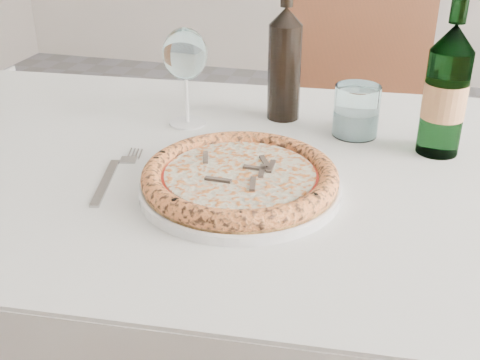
{
  "coord_description": "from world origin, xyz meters",
  "views": [
    {
      "loc": [
        0.09,
        -0.85,
        1.19
      ],
      "look_at": [
        -0.12,
        -0.07,
        0.78
      ],
      "focal_mm": 45.0,
      "sensor_mm": 36.0,
      "label": 1
    }
  ],
  "objects_px": {
    "tumbler": "(356,114)",
    "beer_bottle": "(446,91)",
    "chair_far": "(349,129)",
    "dining_table": "(255,211)",
    "plate": "(240,187)",
    "pizza": "(240,176)",
    "wine_glass": "(185,56)",
    "wine_bottle": "(285,62)"
  },
  "relations": [
    {
      "from": "pizza",
      "to": "wine_glass",
      "type": "bearing_deg",
      "value": 125.22
    },
    {
      "from": "plate",
      "to": "tumbler",
      "type": "bearing_deg",
      "value": 61.91
    },
    {
      "from": "tumbler",
      "to": "beer_bottle",
      "type": "xyz_separation_m",
      "value": [
        0.15,
        -0.04,
        0.07
      ]
    },
    {
      "from": "dining_table",
      "to": "pizza",
      "type": "distance_m",
      "value": 0.15
    },
    {
      "from": "tumbler",
      "to": "wine_bottle",
      "type": "relative_size",
      "value": 0.36
    },
    {
      "from": "tumbler",
      "to": "wine_bottle",
      "type": "xyz_separation_m",
      "value": [
        -0.15,
        0.05,
        0.07
      ]
    },
    {
      "from": "chair_far",
      "to": "beer_bottle",
      "type": "xyz_separation_m",
      "value": [
        0.2,
        -0.62,
        0.33
      ]
    },
    {
      "from": "wine_bottle",
      "to": "pizza",
      "type": "bearing_deg",
      "value": -89.96
    },
    {
      "from": "dining_table",
      "to": "plate",
      "type": "relative_size",
      "value": 4.8
    },
    {
      "from": "dining_table",
      "to": "wine_bottle",
      "type": "relative_size",
      "value": 5.65
    },
    {
      "from": "pizza",
      "to": "tumbler",
      "type": "distance_m",
      "value": 0.31
    },
    {
      "from": "wine_glass",
      "to": "tumbler",
      "type": "bearing_deg",
      "value": 5.6
    },
    {
      "from": "plate",
      "to": "wine_glass",
      "type": "height_order",
      "value": "wine_glass"
    },
    {
      "from": "chair_far",
      "to": "tumbler",
      "type": "xyz_separation_m",
      "value": [
        0.05,
        -0.58,
        0.26
      ]
    },
    {
      "from": "wine_glass",
      "to": "wine_bottle",
      "type": "relative_size",
      "value": 0.71
    },
    {
      "from": "pizza",
      "to": "beer_bottle",
      "type": "bearing_deg",
      "value": 38.51
    },
    {
      "from": "chair_far",
      "to": "pizza",
      "type": "relative_size",
      "value": 3.13
    },
    {
      "from": "chair_far",
      "to": "beer_bottle",
      "type": "distance_m",
      "value": 0.73
    },
    {
      "from": "tumbler",
      "to": "beer_bottle",
      "type": "distance_m",
      "value": 0.17
    },
    {
      "from": "tumbler",
      "to": "beer_bottle",
      "type": "relative_size",
      "value": 0.34
    },
    {
      "from": "chair_far",
      "to": "plate",
      "type": "height_order",
      "value": "chair_far"
    },
    {
      "from": "tumbler",
      "to": "pizza",
      "type": "bearing_deg",
      "value": -118.09
    },
    {
      "from": "plate",
      "to": "wine_glass",
      "type": "xyz_separation_m",
      "value": [
        -0.17,
        0.24,
        0.12
      ]
    },
    {
      "from": "plate",
      "to": "dining_table",
      "type": "bearing_deg",
      "value": 90.0
    },
    {
      "from": "chair_far",
      "to": "dining_table",
      "type": "bearing_deg",
      "value": -97.12
    },
    {
      "from": "wine_glass",
      "to": "beer_bottle",
      "type": "bearing_deg",
      "value": -1.25
    },
    {
      "from": "plate",
      "to": "tumbler",
      "type": "xyz_separation_m",
      "value": [
        0.15,
        0.27,
        0.03
      ]
    },
    {
      "from": "chair_far",
      "to": "plate",
      "type": "distance_m",
      "value": 0.89
    },
    {
      "from": "wine_bottle",
      "to": "beer_bottle",
      "type": "bearing_deg",
      "value": -17.67
    },
    {
      "from": "chair_far",
      "to": "pizza",
      "type": "xyz_separation_m",
      "value": [
        -0.09,
        -0.85,
        0.25
      ]
    },
    {
      "from": "dining_table",
      "to": "tumbler",
      "type": "xyz_separation_m",
      "value": [
        0.15,
        0.17,
        0.13
      ]
    },
    {
      "from": "plate",
      "to": "beer_bottle",
      "type": "height_order",
      "value": "beer_bottle"
    },
    {
      "from": "chair_far",
      "to": "wine_glass",
      "type": "distance_m",
      "value": 0.75
    },
    {
      "from": "pizza",
      "to": "tumbler",
      "type": "height_order",
      "value": "tumbler"
    },
    {
      "from": "wine_glass",
      "to": "plate",
      "type": "bearing_deg",
      "value": -54.78
    },
    {
      "from": "tumbler",
      "to": "plate",
      "type": "bearing_deg",
      "value": -118.09
    },
    {
      "from": "wine_bottle",
      "to": "dining_table",
      "type": "bearing_deg",
      "value": -89.94
    },
    {
      "from": "chair_far",
      "to": "wine_glass",
      "type": "bearing_deg",
      "value": -113.5
    },
    {
      "from": "wine_glass",
      "to": "wine_bottle",
      "type": "distance_m",
      "value": 0.19
    },
    {
      "from": "chair_far",
      "to": "plate",
      "type": "xyz_separation_m",
      "value": [
        -0.09,
        -0.85,
        0.23
      ]
    },
    {
      "from": "dining_table",
      "to": "tumbler",
      "type": "bearing_deg",
      "value": 49.9
    },
    {
      "from": "dining_table",
      "to": "wine_glass",
      "type": "bearing_deg",
      "value": 140.26
    }
  ]
}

